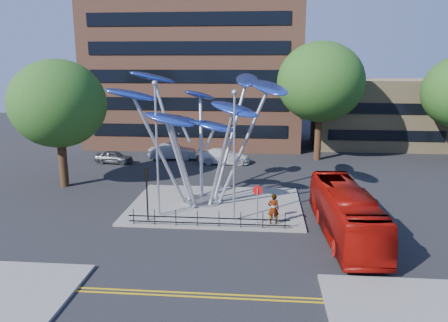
# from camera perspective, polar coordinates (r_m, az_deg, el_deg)

# --- Properties ---
(ground) EXTENTS (120.00, 120.00, 0.00)m
(ground) POSITION_cam_1_polar(r_m,az_deg,el_deg) (25.64, -0.30, -10.30)
(ground) COLOR black
(ground) RESTS_ON ground
(traffic_island) EXTENTS (12.00, 9.00, 0.15)m
(traffic_island) POSITION_cam_1_polar(r_m,az_deg,el_deg) (31.29, -1.10, -5.79)
(traffic_island) COLOR slate
(traffic_island) RESTS_ON ground
(double_yellow_near) EXTENTS (40.00, 0.12, 0.01)m
(double_yellow_near) POSITION_cam_1_polar(r_m,az_deg,el_deg) (20.29, -1.95, -16.94)
(double_yellow_near) COLOR gold
(double_yellow_near) RESTS_ON ground
(double_yellow_far) EXTENTS (40.00, 0.12, 0.01)m
(double_yellow_far) POSITION_cam_1_polar(r_m,az_deg,el_deg) (20.04, -2.06, -17.37)
(double_yellow_far) COLOR gold
(double_yellow_far) RESTS_ON ground
(brick_tower) EXTENTS (25.00, 15.00, 30.00)m
(brick_tower) POSITION_cam_1_polar(r_m,az_deg,el_deg) (56.28, -3.51, 17.88)
(brick_tower) COLOR brown
(brick_tower) RESTS_ON ground
(low_building_near) EXTENTS (15.00, 8.00, 8.00)m
(low_building_near) POSITION_cam_1_polar(r_m,az_deg,el_deg) (55.55, 19.51, 5.86)
(low_building_near) COLOR tan
(low_building_near) RESTS_ON ground
(tree_right) EXTENTS (8.80, 8.80, 12.11)m
(tree_right) POSITION_cam_1_polar(r_m,az_deg,el_deg) (45.88, 12.51, 10.03)
(tree_right) COLOR black
(tree_right) RESTS_ON ground
(tree_left) EXTENTS (7.60, 7.60, 10.32)m
(tree_left) POSITION_cam_1_polar(r_m,az_deg,el_deg) (37.33, -20.86, 6.99)
(tree_left) COLOR black
(tree_left) RESTS_ON ground
(leaf_sculpture) EXTENTS (12.72, 9.54, 9.51)m
(leaf_sculpture) POSITION_cam_1_polar(r_m,az_deg,el_deg) (30.62, -3.02, 6.83)
(leaf_sculpture) COLOR #9EA0A5
(leaf_sculpture) RESTS_ON traffic_island
(street_lamp_left) EXTENTS (0.36, 0.36, 8.80)m
(street_lamp_left) POSITION_cam_1_polar(r_m,az_deg,el_deg) (28.19, -8.79, 3.06)
(street_lamp_left) COLOR #9EA0A5
(street_lamp_left) RESTS_ON traffic_island
(street_lamp_right) EXTENTS (0.36, 0.36, 8.30)m
(street_lamp_right) POSITION_cam_1_polar(r_m,az_deg,el_deg) (26.99, 1.34, 2.21)
(street_lamp_right) COLOR #9EA0A5
(street_lamp_right) RESTS_ON traffic_island
(traffic_light_island) EXTENTS (0.28, 0.18, 3.42)m
(traffic_light_island) POSITION_cam_1_polar(r_m,az_deg,el_deg) (27.97, -10.08, -2.83)
(traffic_light_island) COLOR black
(traffic_light_island) RESTS_ON traffic_island
(no_entry_sign_island) EXTENTS (0.60, 0.10, 2.45)m
(no_entry_sign_island) POSITION_cam_1_polar(r_m,az_deg,el_deg) (27.27, 4.40, -4.83)
(no_entry_sign_island) COLOR #9EA0A5
(no_entry_sign_island) RESTS_ON traffic_island
(pedestrian_railing_front) EXTENTS (10.00, 0.06, 1.00)m
(pedestrian_railing_front) POSITION_cam_1_polar(r_m,az_deg,el_deg) (27.11, -2.08, -7.73)
(pedestrian_railing_front) COLOR black
(pedestrian_railing_front) RESTS_ON traffic_island
(red_bus) EXTENTS (3.02, 10.66, 2.94)m
(red_bus) POSITION_cam_1_polar(r_m,az_deg,el_deg) (26.62, 15.56, -6.51)
(red_bus) COLOR #940C06
(red_bus) RESTS_ON ground
(pedestrian) EXTENTS (0.74, 0.50, 1.96)m
(pedestrian) POSITION_cam_1_polar(r_m,az_deg,el_deg) (27.48, 6.47, -6.23)
(pedestrian) COLOR gray
(pedestrian) RESTS_ON traffic_island
(parked_car_left) EXTENTS (3.97, 2.03, 1.30)m
(parked_car_left) POSITION_cam_1_polar(r_m,az_deg,el_deg) (45.47, -14.20, 0.50)
(parked_car_left) COLOR #43464B
(parked_car_left) RESTS_ON ground
(parked_car_mid) EXTENTS (5.19, 2.37, 1.65)m
(parked_car_mid) POSITION_cam_1_polar(r_m,az_deg,el_deg) (46.14, -6.72, 1.22)
(parked_car_mid) COLOR #989A9F
(parked_car_mid) RESTS_ON ground
(parked_car_right) EXTENTS (5.19, 2.11, 1.50)m
(parked_car_right) POSITION_cam_1_polar(r_m,az_deg,el_deg) (43.95, 0.01, 0.62)
(parked_car_right) COLOR silver
(parked_car_right) RESTS_ON ground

